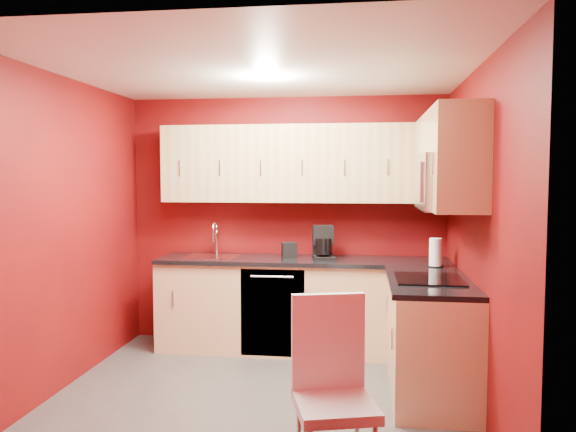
% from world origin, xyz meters
% --- Properties ---
extents(floor, '(3.20, 3.20, 0.00)m').
position_xyz_m(floor, '(0.00, 0.00, 0.00)').
color(floor, '#44423F').
rests_on(floor, ground).
extents(ceiling, '(3.20, 3.20, 0.00)m').
position_xyz_m(ceiling, '(0.00, 0.00, 2.50)').
color(ceiling, white).
rests_on(ceiling, wall_back).
extents(wall_back, '(3.20, 0.00, 3.20)m').
position_xyz_m(wall_back, '(0.00, 1.50, 1.25)').
color(wall_back, maroon).
rests_on(wall_back, floor).
extents(wall_front, '(3.20, 0.00, 3.20)m').
position_xyz_m(wall_front, '(0.00, -1.50, 1.25)').
color(wall_front, maroon).
rests_on(wall_front, floor).
extents(wall_left, '(0.00, 3.00, 3.00)m').
position_xyz_m(wall_left, '(-1.60, 0.00, 1.25)').
color(wall_left, maroon).
rests_on(wall_left, floor).
extents(wall_right, '(0.00, 3.00, 3.00)m').
position_xyz_m(wall_right, '(1.60, 0.00, 1.25)').
color(wall_right, maroon).
rests_on(wall_right, floor).
extents(base_cabinets_back, '(2.80, 0.60, 0.87)m').
position_xyz_m(base_cabinets_back, '(0.20, 1.20, 0.43)').
color(base_cabinets_back, '#DBB17D').
rests_on(base_cabinets_back, floor).
extents(base_cabinets_right, '(0.60, 1.30, 0.87)m').
position_xyz_m(base_cabinets_right, '(1.30, 0.25, 0.43)').
color(base_cabinets_right, '#DBB17D').
rests_on(base_cabinets_right, floor).
extents(countertop_back, '(2.80, 0.63, 0.04)m').
position_xyz_m(countertop_back, '(0.20, 1.19, 0.89)').
color(countertop_back, black).
rests_on(countertop_back, base_cabinets_back).
extents(countertop_right, '(0.63, 1.27, 0.04)m').
position_xyz_m(countertop_right, '(1.29, 0.23, 0.89)').
color(countertop_right, black).
rests_on(countertop_right, base_cabinets_right).
extents(upper_cabinets_back, '(2.80, 0.35, 0.75)m').
position_xyz_m(upper_cabinets_back, '(0.20, 1.32, 1.83)').
color(upper_cabinets_back, tan).
rests_on(upper_cabinets_back, wall_back).
extents(upper_cabinets_right, '(0.35, 1.55, 0.75)m').
position_xyz_m(upper_cabinets_right, '(1.42, 0.44, 1.89)').
color(upper_cabinets_right, tan).
rests_on(upper_cabinets_right, wall_right).
extents(microwave, '(0.42, 0.76, 0.42)m').
position_xyz_m(microwave, '(1.39, 0.20, 1.66)').
color(microwave, silver).
rests_on(microwave, upper_cabinets_right).
extents(cooktop, '(0.50, 0.55, 0.01)m').
position_xyz_m(cooktop, '(1.28, 0.20, 0.92)').
color(cooktop, black).
rests_on(cooktop, countertop_right).
extents(sink, '(0.52, 0.42, 0.35)m').
position_xyz_m(sink, '(-0.70, 1.20, 0.94)').
color(sink, silver).
rests_on(sink, countertop_back).
extents(dishwasher_front, '(0.60, 0.02, 0.82)m').
position_xyz_m(dishwasher_front, '(-0.05, 0.91, 0.43)').
color(dishwasher_front, black).
rests_on(dishwasher_front, base_cabinets_back).
extents(downlight, '(0.20, 0.20, 0.01)m').
position_xyz_m(downlight, '(0.00, 0.30, 2.48)').
color(downlight, white).
rests_on(downlight, ceiling).
extents(coffee_maker, '(0.24, 0.29, 0.32)m').
position_xyz_m(coffee_maker, '(0.41, 1.17, 1.07)').
color(coffee_maker, black).
rests_on(coffee_maker, countertop_back).
extents(napkin_holder, '(0.17, 0.17, 0.15)m').
position_xyz_m(napkin_holder, '(0.07, 1.23, 0.98)').
color(napkin_holder, black).
rests_on(napkin_holder, countertop_back).
extents(paper_towel, '(0.19, 0.19, 0.25)m').
position_xyz_m(paper_towel, '(1.41, 0.85, 1.03)').
color(paper_towel, white).
rests_on(paper_towel, countertop_right).
extents(dining_chair, '(0.52, 0.53, 1.04)m').
position_xyz_m(dining_chair, '(0.63, -1.20, 0.52)').
color(dining_chair, silver).
rests_on(dining_chair, floor).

